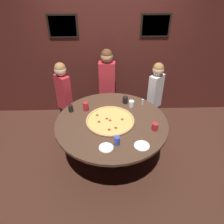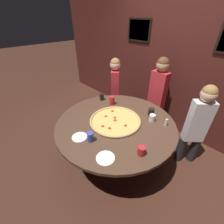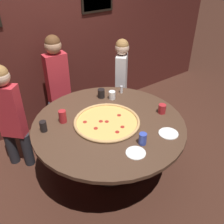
{
  "view_description": "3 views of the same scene",
  "coord_description": "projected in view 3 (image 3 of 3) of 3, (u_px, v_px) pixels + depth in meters",
  "views": [
    {
      "loc": [
        -0.07,
        -2.54,
        2.71
      ],
      "look_at": [
        0.01,
        0.07,
        0.86
      ],
      "focal_mm": 35.0,
      "sensor_mm": 36.0,
      "label": 1
    },
    {
      "loc": [
        1.18,
        -1.19,
        2.01
      ],
      "look_at": [
        -0.12,
        0.04,
        0.83
      ],
      "focal_mm": 24.0,
      "sensor_mm": 36.0,
      "label": 2
    },
    {
      "loc": [
        -1.27,
        -1.79,
        2.32
      ],
      "look_at": [
        0.07,
        0.04,
        0.82
      ],
      "focal_mm": 40.0,
      "sensor_mm": 36.0,
      "label": 3
    }
  ],
  "objects": [
    {
      "name": "condiment_shaker",
      "position": [
        121.0,
        89.0,
        3.23
      ],
      "size": [
        0.04,
        0.04,
        0.1
      ],
      "color": "silver",
      "rests_on": "dining_table"
    },
    {
      "name": "diner_far_left",
      "position": [
        121.0,
        77.0,
        3.64
      ],
      "size": [
        0.31,
        0.31,
        1.31
      ],
      "rotation": [
        0.0,
        0.0,
        -2.36
      ],
      "color": "#232328",
      "rests_on": "ground_plane"
    },
    {
      "name": "white_plate_near_front",
      "position": [
        168.0,
        133.0,
        2.54
      ],
      "size": [
        0.2,
        0.2,
        0.01
      ],
      "primitive_type": "cylinder",
      "color": "white",
      "rests_on": "dining_table"
    },
    {
      "name": "drink_cup_centre_back",
      "position": [
        112.0,
        95.0,
        3.11
      ],
      "size": [
        0.08,
        0.08,
        0.1
      ],
      "primitive_type": "cylinder",
      "color": "white",
      "rests_on": "dining_table"
    },
    {
      "name": "drink_cup_near_right",
      "position": [
        43.0,
        126.0,
        2.55
      ],
      "size": [
        0.07,
        0.07,
        0.12
      ],
      "primitive_type": "cylinder",
      "color": "black",
      "rests_on": "dining_table"
    },
    {
      "name": "drink_cup_far_right",
      "position": [
        63.0,
        116.0,
        2.68
      ],
      "size": [
        0.08,
        0.08,
        0.14
      ],
      "primitive_type": "cylinder",
      "color": "#B22328",
      "rests_on": "dining_table"
    },
    {
      "name": "dining_table",
      "position": [
        109.0,
        131.0,
        2.77
      ],
      "size": [
        1.66,
        1.66,
        0.74
      ],
      "color": "#4C3323",
      "rests_on": "ground_plane"
    },
    {
      "name": "diner_side_right",
      "position": [
        10.0,
        113.0,
        2.82
      ],
      "size": [
        0.32,
        0.32,
        1.34
      ],
      "rotation": [
        0.0,
        0.0,
        2.34
      ],
      "color": "#232328",
      "rests_on": "ground_plane"
    },
    {
      "name": "drink_cup_near_left",
      "position": [
        162.0,
        109.0,
        2.83
      ],
      "size": [
        0.09,
        0.09,
        0.11
      ],
      "primitive_type": "cylinder",
      "color": "#B22328",
      "rests_on": "dining_table"
    },
    {
      "name": "ground_plane",
      "position": [
        109.0,
        170.0,
        3.11
      ],
      "size": [
        24.0,
        24.0,
        0.0
      ],
      "primitive_type": "plane",
      "color": "#422319"
    },
    {
      "name": "white_plate_right_side",
      "position": [
        136.0,
        153.0,
        2.3
      ],
      "size": [
        0.19,
        0.19,
        0.01
      ],
      "primitive_type": "cylinder",
      "color": "white",
      "rests_on": "dining_table"
    },
    {
      "name": "back_wall",
      "position": [
        47.0,
        38.0,
        3.36
      ],
      "size": [
        6.4,
        0.08,
        2.6
      ],
      "color": "#4C1E19",
      "rests_on": "ground_plane"
    },
    {
      "name": "drink_cup_far_left",
      "position": [
        143.0,
        139.0,
        2.38
      ],
      "size": [
        0.08,
        0.08,
        0.12
      ],
      "primitive_type": "cylinder",
      "color": "#384CB7",
      "rests_on": "dining_table"
    },
    {
      "name": "giant_pizza",
      "position": [
        107.0,
        122.0,
        2.7
      ],
      "size": [
        0.72,
        0.72,
        0.03
      ],
      "color": "#EAB75B",
      "rests_on": "dining_table"
    },
    {
      "name": "diner_centre_back",
      "position": [
        58.0,
        80.0,
        3.4
      ],
      "size": [
        0.36,
        0.21,
        1.43
      ],
      "rotation": [
        0.0,
        0.0,
        3.1
      ],
      "color": "#232328",
      "rests_on": "ground_plane"
    },
    {
      "name": "drink_cup_front_edge",
      "position": [
        101.0,
        93.0,
        3.13
      ],
      "size": [
        0.09,
        0.09,
        0.11
      ],
      "primitive_type": "cylinder",
      "color": "black",
      "rests_on": "dining_table"
    }
  ]
}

